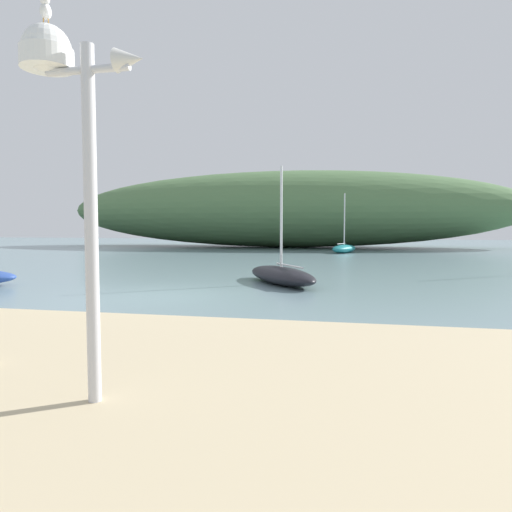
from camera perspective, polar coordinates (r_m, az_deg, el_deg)
name	(u,v)px	position (r m, az deg, el deg)	size (l,w,h in m)	color
ground_plane	(165,296)	(12.39, -11.28, -4.84)	(120.00, 120.00, 0.00)	gray
distant_hill	(287,209)	(42.13, 3.81, 5.80)	(41.75, 12.65, 6.86)	#517547
mast_structure	(64,99)	(4.67, -22.72, 17.58)	(1.16, 0.46, 3.42)	silver
seagull_on_radar	(45,9)	(5.00, -24.69, 26.08)	(0.21, 0.28, 0.21)	orange
sailboat_west_reach	(281,275)	(14.67, 3.14, -2.35)	(3.30, 4.18, 3.73)	black
sailboat_by_sandbar	(344,248)	(32.80, 10.89, 0.93)	(2.23, 3.40, 4.17)	teal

